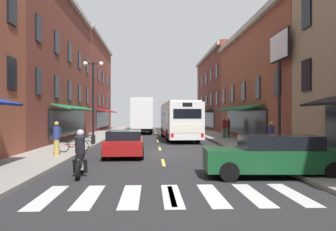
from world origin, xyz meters
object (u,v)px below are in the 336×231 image
at_px(sedan_mid, 142,125).
at_px(pedestrian_near, 57,137).
at_px(billboard_sign, 279,59).
at_px(sedan_far, 125,143).
at_px(box_truck, 141,116).
at_px(motorcycle_rider, 80,156).
at_px(bicycle_near, 73,146).
at_px(pedestrian_mid, 224,127).
at_px(pedestrian_far, 228,127).
at_px(transit_bus, 179,120).
at_px(bicycle_mid, 80,142).
at_px(sedan_near, 275,156).
at_px(pedestrian_rear, 271,136).
at_px(street_lamp_twin, 93,98).

xyz_separation_m(sedan_mid, pedestrian_near, (-3.40, -32.44, 0.34)).
relative_size(billboard_sign, sedan_far, 1.44).
xyz_separation_m(box_truck, sedan_mid, (-0.21, 10.22, -1.37)).
xyz_separation_m(motorcycle_rider, bicycle_near, (-1.75, 6.75, -0.21)).
bearing_deg(billboard_sign, pedestrian_mid, 97.10).
height_order(pedestrian_near, pedestrian_mid, pedestrian_mid).
relative_size(sedan_mid, pedestrian_far, 2.67).
relative_size(transit_bus, box_truck, 1.62).
xyz_separation_m(bicycle_near, bicycle_mid, (-0.24, 2.88, 0.00)).
distance_m(sedan_mid, bicycle_mid, 28.34).
xyz_separation_m(sedan_near, pedestrian_rear, (2.32, 6.96, 0.24)).
bearing_deg(sedan_far, motorcycle_rider, -100.12).
height_order(pedestrian_mid, pedestrian_far, pedestrian_mid).
distance_m(transit_bus, sedan_mid, 20.00).
distance_m(motorcycle_rider, street_lamp_twin, 12.58).
height_order(sedan_near, pedestrian_rear, pedestrian_rear).
height_order(sedan_far, bicycle_near, sedan_far).
relative_size(sedan_mid, pedestrian_rear, 2.85).
distance_m(sedan_near, pedestrian_near, 10.76).
bearing_deg(sedan_mid, sedan_far, -90.10).
distance_m(billboard_sign, bicycle_mid, 13.18).
xyz_separation_m(transit_bus, sedan_far, (-3.85, -12.12, -1.02)).
relative_size(transit_bus, sedan_near, 2.30).
relative_size(box_truck, bicycle_near, 4.05).
distance_m(pedestrian_mid, pedestrian_rear, 11.20).
bearing_deg(sedan_near, sedan_mid, 98.42).
bearing_deg(pedestrian_rear, pedestrian_near, -148.00).
relative_size(transit_bus, motorcycle_rider, 5.43).
bearing_deg(motorcycle_rider, sedan_mid, 88.27).
relative_size(billboard_sign, sedan_near, 1.43).
distance_m(billboard_sign, street_lamp_twin, 12.62).
distance_m(sedan_near, bicycle_near, 11.17).
distance_m(transit_bus, bicycle_near, 13.31).
height_order(sedan_near, pedestrian_far, pedestrian_far).
distance_m(box_truck, pedestrian_rear, 22.48).
relative_size(box_truck, sedan_near, 1.42).
bearing_deg(pedestrian_near, sedan_far, -164.25).
height_order(pedestrian_mid, street_lamp_twin, street_lamp_twin).
xyz_separation_m(motorcycle_rider, pedestrian_far, (9.51, 18.93, 0.34)).
xyz_separation_m(sedan_near, pedestrian_mid, (2.07, 18.15, 0.33)).
bearing_deg(pedestrian_near, bicycle_mid, -89.87).
xyz_separation_m(sedan_far, bicycle_mid, (-3.08, 3.56, -0.19)).
distance_m(sedan_near, pedestrian_far, 19.56).
height_order(box_truck, pedestrian_far, box_truck).
xyz_separation_m(pedestrian_near, street_lamp_twin, (0.69, 6.85, 2.29)).
distance_m(billboard_sign, pedestrian_rear, 4.78).
bearing_deg(billboard_sign, sedan_near, -111.56).
distance_m(transit_bus, pedestrian_mid, 4.01).
relative_size(motorcycle_rider, pedestrian_rear, 1.25).
distance_m(sedan_mid, pedestrian_near, 32.62).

